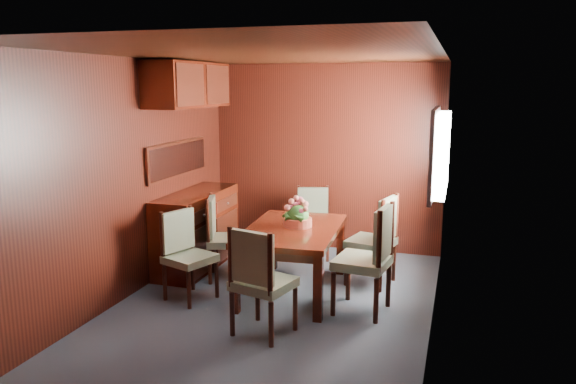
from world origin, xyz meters
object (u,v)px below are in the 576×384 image
(dining_table, at_px, (293,237))
(chair_left_near, at_px, (185,250))
(chair_head, at_px, (259,276))
(chair_right_near, at_px, (371,253))
(sideboard, at_px, (197,230))
(flower_centerpiece, at_px, (298,212))

(dining_table, bearing_deg, chair_left_near, -157.45)
(dining_table, xyz_separation_m, chair_head, (0.03, -1.10, -0.05))
(chair_head, bearing_deg, chair_right_near, 58.64)
(sideboard, height_order, chair_head, chair_head)
(sideboard, height_order, flower_centerpiece, flower_centerpiece)
(dining_table, height_order, chair_left_near, chair_left_near)
(chair_right_near, bearing_deg, chair_left_near, 102.61)
(flower_centerpiece, bearing_deg, dining_table, -119.72)
(chair_left_near, bearing_deg, chair_head, 79.18)
(dining_table, distance_m, chair_left_near, 1.10)
(dining_table, xyz_separation_m, flower_centerpiece, (0.04, 0.06, 0.25))
(sideboard, xyz_separation_m, flower_centerpiece, (1.35, -0.39, 0.39))
(chair_right_near, xyz_separation_m, flower_centerpiece, (-0.82, 0.37, 0.26))
(dining_table, distance_m, chair_right_near, 0.91)
(chair_right_near, relative_size, chair_head, 1.08)
(sideboard, xyz_separation_m, chair_right_near, (2.17, -0.76, 0.13))
(chair_left_near, relative_size, chair_head, 0.93)
(sideboard, relative_size, chair_left_near, 1.54)
(flower_centerpiece, bearing_deg, sideboard, 163.92)
(chair_right_near, bearing_deg, sideboard, 78.11)
(chair_head, bearing_deg, flower_centerpiece, 104.50)
(chair_head, distance_m, flower_centerpiece, 1.20)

